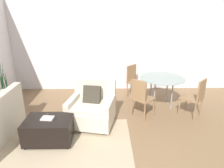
{
  "coord_description": "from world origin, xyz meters",
  "views": [
    {
      "loc": [
        0.07,
        -2.34,
        2.23
      ],
      "look_at": [
        0.16,
        1.88,
        0.75
      ],
      "focal_mm": 32.0,
      "sensor_mm": 36.0,
      "label": 1
    }
  ],
  "objects_px": {
    "armchair": "(92,109)",
    "dining_table": "(162,81)",
    "tv_remote_primary": "(46,115)",
    "dining_chair_near_left": "(141,96)",
    "dining_chair_near_right": "(196,96)",
    "dining_chair_far_left": "(134,79)",
    "ottoman": "(49,129)",
    "book_stack": "(47,118)",
    "potted_plant": "(7,99)"
  },
  "relations": [
    {
      "from": "book_stack",
      "to": "dining_chair_near_left",
      "type": "xyz_separation_m",
      "value": [
        1.83,
        0.85,
        0.06
      ]
    },
    {
      "from": "armchair",
      "to": "tv_remote_primary",
      "type": "distance_m",
      "value": 0.94
    },
    {
      "from": "potted_plant",
      "to": "dining_table",
      "type": "distance_m",
      "value": 3.84
    },
    {
      "from": "armchair",
      "to": "dining_chair_far_left",
      "type": "bearing_deg",
      "value": 54.02
    },
    {
      "from": "ottoman",
      "to": "tv_remote_primary",
      "type": "bearing_deg",
      "value": 116.1
    },
    {
      "from": "ottoman",
      "to": "dining_chair_near_right",
      "type": "distance_m",
      "value": 3.18
    },
    {
      "from": "ottoman",
      "to": "dining_chair_near_left",
      "type": "bearing_deg",
      "value": 25.56
    },
    {
      "from": "dining_table",
      "to": "dining_chair_far_left",
      "type": "xyz_separation_m",
      "value": [
        -0.61,
        0.61,
        -0.14
      ]
    },
    {
      "from": "dining_table",
      "to": "tv_remote_primary",
      "type": "bearing_deg",
      "value": -151.94
    },
    {
      "from": "ottoman",
      "to": "dining_chair_near_right",
      "type": "xyz_separation_m",
      "value": [
        3.04,
        0.87,
        0.28
      ]
    },
    {
      "from": "potted_plant",
      "to": "dining_chair_near_left",
      "type": "height_order",
      "value": "potted_plant"
    },
    {
      "from": "tv_remote_primary",
      "to": "dining_chair_near_left",
      "type": "bearing_deg",
      "value": 20.87
    },
    {
      "from": "dining_chair_near_right",
      "to": "dining_table",
      "type": "bearing_deg",
      "value": 135.0
    },
    {
      "from": "dining_chair_near_left",
      "to": "dining_chair_far_left",
      "type": "bearing_deg",
      "value": 90.0
    },
    {
      "from": "dining_chair_near_left",
      "to": "ottoman",
      "type": "bearing_deg",
      "value": -154.44
    },
    {
      "from": "dining_table",
      "to": "dining_chair_far_left",
      "type": "bearing_deg",
      "value": 135.0
    },
    {
      "from": "tv_remote_primary",
      "to": "potted_plant",
      "type": "bearing_deg",
      "value": 138.46
    },
    {
      "from": "dining_table",
      "to": "dining_chair_far_left",
      "type": "height_order",
      "value": "dining_chair_far_left"
    },
    {
      "from": "armchair",
      "to": "tv_remote_primary",
      "type": "height_order",
      "value": "armchair"
    },
    {
      "from": "armchair",
      "to": "dining_chair_near_left",
      "type": "relative_size",
      "value": 1.17
    },
    {
      "from": "dining_chair_near_right",
      "to": "dining_chair_far_left",
      "type": "height_order",
      "value": "same"
    },
    {
      "from": "armchair",
      "to": "dining_chair_near_right",
      "type": "height_order",
      "value": "armchair"
    },
    {
      "from": "book_stack",
      "to": "dining_chair_near_left",
      "type": "height_order",
      "value": "dining_chair_near_left"
    },
    {
      "from": "dining_chair_near_left",
      "to": "book_stack",
      "type": "bearing_deg",
      "value": -155.2
    },
    {
      "from": "armchair",
      "to": "tv_remote_primary",
      "type": "relative_size",
      "value": 7.7
    },
    {
      "from": "tv_remote_primary",
      "to": "dining_chair_near_left",
      "type": "xyz_separation_m",
      "value": [
        1.89,
        0.72,
        0.07
      ]
    },
    {
      "from": "book_stack",
      "to": "dining_chair_near_right",
      "type": "bearing_deg",
      "value": 15.46
    },
    {
      "from": "armchair",
      "to": "dining_table",
      "type": "relative_size",
      "value": 0.96
    },
    {
      "from": "tv_remote_primary",
      "to": "dining_chair_near_left",
      "type": "relative_size",
      "value": 0.15
    },
    {
      "from": "armchair",
      "to": "dining_chair_far_left",
      "type": "distance_m",
      "value": 1.84
    },
    {
      "from": "tv_remote_primary",
      "to": "dining_chair_far_left",
      "type": "distance_m",
      "value": 2.71
    },
    {
      "from": "dining_chair_near_right",
      "to": "potted_plant",
      "type": "bearing_deg",
      "value": 174.26
    },
    {
      "from": "dining_chair_near_right",
      "to": "dining_chair_far_left",
      "type": "xyz_separation_m",
      "value": [
        -1.23,
        1.23,
        0.0
      ]
    },
    {
      "from": "dining_chair_near_left",
      "to": "dining_table",
      "type": "bearing_deg",
      "value": 45.0
    },
    {
      "from": "armchair",
      "to": "ottoman",
      "type": "bearing_deg",
      "value": -140.37
    },
    {
      "from": "dining_chair_near_left",
      "to": "dining_chair_near_right",
      "type": "height_order",
      "value": "same"
    },
    {
      "from": "tv_remote_primary",
      "to": "ottoman",
      "type": "bearing_deg",
      "value": -63.9
    },
    {
      "from": "tv_remote_primary",
      "to": "dining_chair_near_left",
      "type": "height_order",
      "value": "dining_chair_near_left"
    },
    {
      "from": "book_stack",
      "to": "tv_remote_primary",
      "type": "distance_m",
      "value": 0.14
    },
    {
      "from": "dining_chair_near_right",
      "to": "dining_chair_far_left",
      "type": "bearing_deg",
      "value": 135.0
    },
    {
      "from": "armchair",
      "to": "dining_chair_near_left",
      "type": "height_order",
      "value": "armchair"
    },
    {
      "from": "dining_chair_near_right",
      "to": "dining_chair_far_left",
      "type": "distance_m",
      "value": 1.74
    },
    {
      "from": "tv_remote_primary",
      "to": "dining_chair_far_left",
      "type": "bearing_deg",
      "value": 45.89
    },
    {
      "from": "dining_chair_near_left",
      "to": "dining_chair_near_right",
      "type": "distance_m",
      "value": 1.23
    },
    {
      "from": "dining_chair_near_left",
      "to": "dining_chair_far_left",
      "type": "xyz_separation_m",
      "value": [
        0.0,
        1.23,
        0.0
      ]
    },
    {
      "from": "tv_remote_primary",
      "to": "dining_chair_near_left",
      "type": "distance_m",
      "value": 2.02
    },
    {
      "from": "dining_chair_near_right",
      "to": "armchair",
      "type": "bearing_deg",
      "value": -173.63
    },
    {
      "from": "book_stack",
      "to": "ottoman",
      "type": "bearing_deg",
      "value": -57.89
    },
    {
      "from": "tv_remote_primary",
      "to": "dining_table",
      "type": "distance_m",
      "value": 2.84
    },
    {
      "from": "book_stack",
      "to": "dining_chair_near_right",
      "type": "xyz_separation_m",
      "value": [
        3.06,
        0.85,
        0.06
      ]
    }
  ]
}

